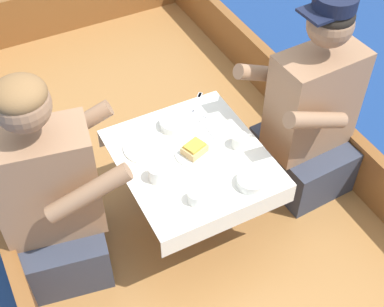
{
  "coord_description": "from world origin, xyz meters",
  "views": [
    {
      "loc": [
        -0.73,
        -1.43,
        2.38
      ],
      "look_at": [
        0.0,
        -0.02,
        0.71
      ],
      "focal_mm": 50.0,
      "sensor_mm": 36.0,
      "label": 1
    }
  ],
  "objects_px": {
    "person_starboard": "(310,117)",
    "coffee_cup_starboard": "(158,173)",
    "coffee_cup_center": "(197,197)",
    "person_port": "(52,199)",
    "sandwich": "(195,149)",
    "coffee_cup_port": "(240,141)"
  },
  "relations": [
    {
      "from": "person_starboard",
      "to": "coffee_cup_port",
      "type": "xyz_separation_m",
      "value": [
        -0.39,
        -0.02,
        0.04
      ]
    },
    {
      "from": "coffee_cup_starboard",
      "to": "coffee_cup_center",
      "type": "bearing_deg",
      "value": -64.09
    },
    {
      "from": "coffee_cup_starboard",
      "to": "coffee_cup_center",
      "type": "height_order",
      "value": "coffee_cup_starboard"
    },
    {
      "from": "sandwich",
      "to": "coffee_cup_center",
      "type": "bearing_deg",
      "value": -115.6
    },
    {
      "from": "person_starboard",
      "to": "sandwich",
      "type": "relative_size",
      "value": 8.89
    },
    {
      "from": "coffee_cup_port",
      "to": "coffee_cup_center",
      "type": "height_order",
      "value": "coffee_cup_port"
    },
    {
      "from": "coffee_cup_starboard",
      "to": "coffee_cup_center",
      "type": "xyz_separation_m",
      "value": [
        0.09,
        -0.18,
        -0.01
      ]
    },
    {
      "from": "person_port",
      "to": "person_starboard",
      "type": "distance_m",
      "value": 1.22
    },
    {
      "from": "person_port",
      "to": "coffee_cup_port",
      "type": "bearing_deg",
      "value": 3.7
    },
    {
      "from": "person_starboard",
      "to": "coffee_cup_starboard",
      "type": "xyz_separation_m",
      "value": [
        -0.79,
        -0.03,
        0.04
      ]
    },
    {
      "from": "person_port",
      "to": "coffee_cup_center",
      "type": "xyz_separation_m",
      "value": [
        0.51,
        -0.29,
        0.04
      ]
    },
    {
      "from": "person_starboard",
      "to": "coffee_cup_center",
      "type": "height_order",
      "value": "person_starboard"
    },
    {
      "from": "person_port",
      "to": "coffee_cup_starboard",
      "type": "xyz_separation_m",
      "value": [
        0.43,
        -0.11,
        0.05
      ]
    },
    {
      "from": "person_starboard",
      "to": "coffee_cup_starboard",
      "type": "distance_m",
      "value": 0.8
    },
    {
      "from": "person_port",
      "to": "coffee_cup_port",
      "type": "height_order",
      "value": "person_port"
    },
    {
      "from": "sandwich",
      "to": "coffee_cup_starboard",
      "type": "relative_size",
      "value": 1.14
    },
    {
      "from": "coffee_cup_port",
      "to": "coffee_cup_starboard",
      "type": "height_order",
      "value": "coffee_cup_starboard"
    },
    {
      "from": "sandwich",
      "to": "person_starboard",
      "type": "bearing_deg",
      "value": -3.05
    },
    {
      "from": "coffee_cup_starboard",
      "to": "coffee_cup_port",
      "type": "bearing_deg",
      "value": 1.42
    },
    {
      "from": "person_starboard",
      "to": "coffee_cup_center",
      "type": "bearing_deg",
      "value": 13.34
    },
    {
      "from": "person_port",
      "to": "sandwich",
      "type": "height_order",
      "value": "person_port"
    },
    {
      "from": "sandwich",
      "to": "person_port",
      "type": "bearing_deg",
      "value": 175.45
    }
  ]
}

